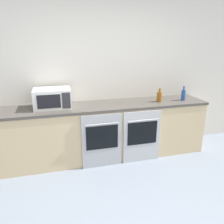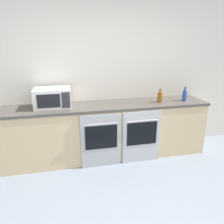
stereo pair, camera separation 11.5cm
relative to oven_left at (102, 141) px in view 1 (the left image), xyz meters
name	(u,v)px [view 1 (the left image)]	position (x,y,z in m)	size (l,w,h in m)	color
wall_back	(102,76)	(0.16, 0.66, 0.87)	(10.00, 0.06, 2.60)	silver
counter_back	(107,130)	(0.16, 0.32, 0.02)	(3.30, 0.64, 0.90)	#D1B789
oven_left	(102,141)	(0.00, 0.00, 0.00)	(0.61, 0.06, 0.85)	#A8AAAF
oven_right	(142,136)	(0.64, 0.00, 0.00)	(0.61, 0.06, 0.85)	#B7BABF
microwave	(52,98)	(-0.67, 0.36, 0.62)	(0.54, 0.39, 0.29)	silver
bottle_blue	(183,95)	(1.48, 0.25, 0.57)	(0.07, 0.07, 0.24)	#234793
bottle_amber	(159,96)	(1.04, 0.26, 0.56)	(0.08, 0.08, 0.23)	#8C5114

